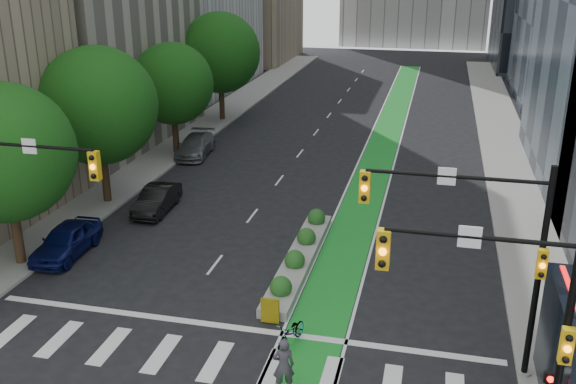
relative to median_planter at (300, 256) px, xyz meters
The scene contains 18 objects.
ground 7.15m from the median_planter, 99.68° to the right, with size 160.00×160.00×0.00m, color black.
sidewalk_left 22.18m from the median_planter, 125.89° to the left, with size 3.60×90.00×0.15m, color gray.
sidewalk_right 20.86m from the median_planter, 59.45° to the left, with size 3.60×90.00×0.15m, color gray.
bike_lane_paint 23.04m from the median_planter, 85.52° to the left, with size 2.20×70.00×0.01m, color #198A28.
tree_near 13.49m from the median_planter, 166.02° to the right, with size 6.00×6.00×8.27m.
tree_mid 14.16m from the median_planter, 157.87° to the left, with size 6.40×6.40×8.78m.
tree_midfar 19.84m from the median_planter, 129.19° to the left, with size 5.60×5.60×7.76m.
tree_far 28.29m from the median_planter, 116.05° to the left, with size 6.60×6.60×9.00m.
signal_left 12.67m from the median_planter, 146.41° to the right, with size 6.14×0.51×7.20m.
signal_right 10.89m from the median_planter, 41.32° to the right, with size 5.82×0.51×7.20m.
signal_far_right 14.22m from the median_planter, 54.91° to the right, with size 4.82×0.51×7.20m.
median_planter is the anchor object (origin of this frame).
bicycle 6.54m from the median_planter, 80.23° to the right, with size 0.64×1.82×0.96m, color gray.
cyclist 9.17m from the median_planter, 80.88° to the right, with size 0.70×0.46×1.92m, color #3A333E.
parked_car_left_near 10.83m from the median_planter, behind, with size 1.78×4.42×1.51m, color #0C1249.
parked_car_left_mid 9.96m from the median_planter, 153.72° to the left, with size 1.46×4.18×1.38m, color black.
parked_car_left_far 18.26m from the median_planter, 125.87° to the left, with size 2.01×4.94×1.43m, color slate.
pedestrian_near 10.93m from the median_planter, 24.39° to the right, with size 0.90×0.70×1.85m, color gray.
Camera 1 is at (6.73, -18.59, 13.05)m, focal length 40.00 mm.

